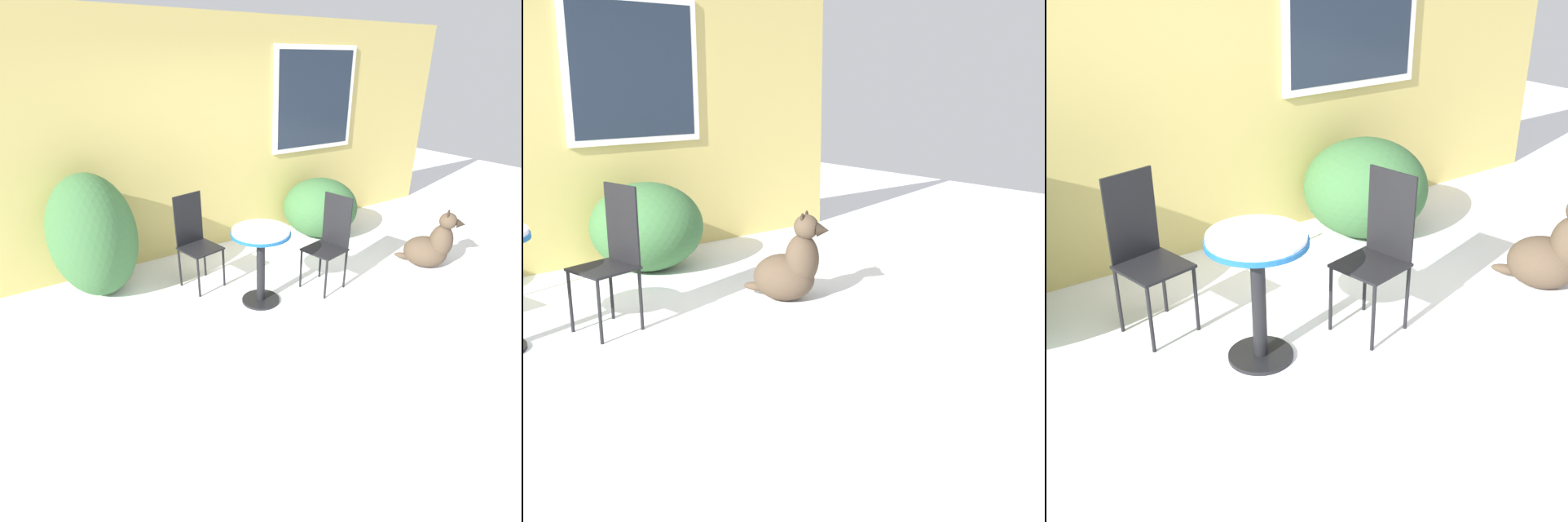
# 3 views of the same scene
# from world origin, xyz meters

# --- Properties ---
(ground_plane) EXTENTS (16.00, 16.00, 0.00)m
(ground_plane) POSITION_xyz_m (0.00, 0.00, 0.00)
(ground_plane) COLOR white
(shrub_middle) EXTENTS (1.03, 1.03, 0.81)m
(shrub_middle) POSITION_xyz_m (1.37, 1.67, 0.41)
(shrub_middle) COLOR #386638
(shrub_middle) RESTS_ON ground_plane
(patio_chair_far_side) EXTENTS (0.44, 0.44, 1.02)m
(patio_chair_far_side) POSITION_xyz_m (0.47, 0.49, 0.55)
(patio_chair_far_side) COLOR black
(patio_chair_far_side) RESTS_ON ground_plane
(dog) EXTENTS (0.59, 0.66, 0.73)m
(dog) POSITION_xyz_m (1.81, 0.15, 0.26)
(dog) COLOR #4C3D2D
(dog) RESTS_ON ground_plane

